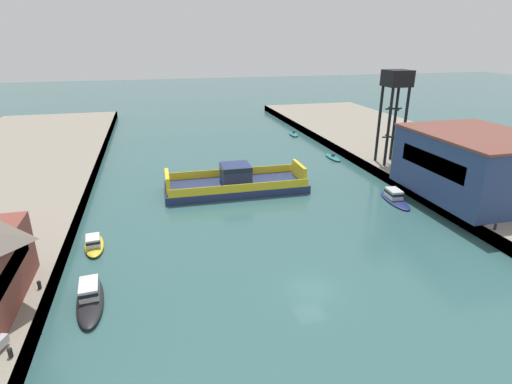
{
  "coord_description": "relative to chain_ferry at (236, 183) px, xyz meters",
  "views": [
    {
      "loc": [
        -11.86,
        -27.08,
        20.07
      ],
      "look_at": [
        0.0,
        18.77,
        2.0
      ],
      "focal_mm": 28.22,
      "sensor_mm": 36.0,
      "label": 1
    }
  ],
  "objects": [
    {
      "name": "ground_plane",
      "position": [
        1.3,
        -25.02,
        -1.15
      ],
      "size": [
        400.0,
        400.0,
        0.0
      ],
      "primitive_type": "plane",
      "color": "#335B5B"
    },
    {
      "name": "quay_right",
      "position": [
        36.23,
        -5.02,
        -0.44
      ],
      "size": [
        28.0,
        140.0,
        1.41
      ],
      "color": "gray",
      "rests_on": "ground"
    },
    {
      "name": "chain_ferry",
      "position": [
        0.0,
        0.0,
        0.0
      ],
      "size": [
        19.77,
        7.42,
        3.85
      ],
      "color": "navy",
      "rests_on": "ground"
    },
    {
      "name": "moored_boat_near_left",
      "position": [
        19.69,
        31.33,
        -0.91
      ],
      "size": [
        2.36,
        5.11,
        0.95
      ],
      "color": "#237075",
      "rests_on": "ground"
    },
    {
      "name": "moored_boat_near_right",
      "position": [
        19.49,
        -8.94,
        -0.56
      ],
      "size": [
        2.84,
        7.0,
        1.52
      ],
      "color": "navy",
      "rests_on": "ground"
    },
    {
      "name": "moored_boat_mid_left",
      "position": [
        -16.75,
        -22.19,
        -0.57
      ],
      "size": [
        2.7,
        7.56,
        1.56
      ],
      "color": "black",
      "rests_on": "ground"
    },
    {
      "name": "moored_boat_mid_right",
      "position": [
        -17.5,
        -12.6,
        -0.63
      ],
      "size": [
        2.53,
        5.67,
        1.4
      ],
      "color": "yellow",
      "rests_on": "ground"
    },
    {
      "name": "moored_boat_far_left",
      "position": [
        20.21,
        11.74,
        -0.92
      ],
      "size": [
        1.62,
        5.17,
        0.93
      ],
      "color": "#237075",
      "rests_on": "ground"
    },
    {
      "name": "warehouse_shed",
      "position": [
        28.06,
        -12.31,
        4.22
      ],
      "size": [
        13.18,
        16.74,
        7.9
      ],
      "color": "navy",
      "rests_on": "quay_right"
    },
    {
      "name": "crane_tower",
      "position": [
        25.66,
        3.06,
        11.71
      ],
      "size": [
        3.6,
        3.6,
        14.34
      ],
      "color": "black",
      "rests_on": "quay_right"
    },
    {
      "name": "bollard_left_fore",
      "position": [
        -20.47,
        -29.02,
        0.66
      ],
      "size": [
        0.32,
        0.32,
        0.71
      ],
      "color": "black",
      "rests_on": "quay_left"
    },
    {
      "name": "bollard_left_mid",
      "position": [
        -20.47,
        -21.37,
        0.66
      ],
      "size": [
        0.32,
        0.32,
        0.71
      ],
      "color": "black",
      "rests_on": "quay_left"
    },
    {
      "name": "bollard_right_mid",
      "position": [
        23.07,
        -21.74,
        0.66
      ],
      "size": [
        0.32,
        0.32,
        0.71
      ],
      "color": "black",
      "rests_on": "quay_right"
    }
  ]
}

